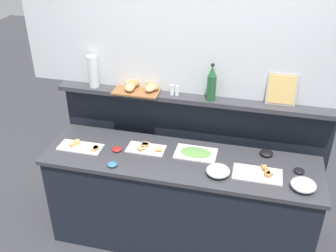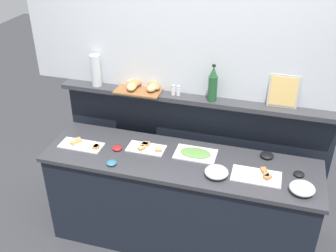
{
  "view_description": "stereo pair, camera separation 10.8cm",
  "coord_description": "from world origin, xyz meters",
  "px_view_note": "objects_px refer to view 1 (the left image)",
  "views": [
    {
      "loc": [
        0.53,
        -2.56,
        2.73
      ],
      "look_at": [
        -0.13,
        0.1,
        1.13
      ],
      "focal_mm": 42.36,
      "sensor_mm": 36.0,
      "label": 1
    },
    {
      "loc": [
        0.63,
        -2.54,
        2.73
      ],
      "look_at": [
        -0.13,
        0.1,
        1.13
      ],
      "focal_mm": 42.36,
      "sensor_mm": 36.0,
      "label": 2
    }
  ],
  "objects_px": {
    "sandwich_platter_rear": "(146,148)",
    "cold_cuts_platter": "(196,153)",
    "bread_basket": "(140,87)",
    "sandwich_platter_front": "(259,174)",
    "glass_bowl_medium": "(218,171)",
    "condiment_bowl_red": "(112,164)",
    "salt_shaker": "(172,90)",
    "glass_bowl_large": "(303,185)",
    "wine_bottle_green": "(212,84)",
    "water_carafe": "(93,72)",
    "sandwich_platter_side": "(82,147)",
    "pepper_shaker": "(177,91)",
    "condiment_bowl_teal": "(267,153)",
    "framed_picture": "(282,89)",
    "condiment_bowl_cream": "(299,171)",
    "condiment_bowl_dark": "(117,149)"
  },
  "relations": [
    {
      "from": "condiment_bowl_red",
      "to": "salt_shaker",
      "type": "bearing_deg",
      "value": 62.23
    },
    {
      "from": "condiment_bowl_teal",
      "to": "bread_basket",
      "type": "height_order",
      "value": "bread_basket"
    },
    {
      "from": "sandwich_platter_rear",
      "to": "sandwich_platter_side",
      "type": "bearing_deg",
      "value": -168.47
    },
    {
      "from": "sandwich_platter_rear",
      "to": "pepper_shaker",
      "type": "distance_m",
      "value": 0.55
    },
    {
      "from": "salt_shaker",
      "to": "bread_basket",
      "type": "bearing_deg",
      "value": 176.62
    },
    {
      "from": "sandwich_platter_side",
      "to": "glass_bowl_medium",
      "type": "distance_m",
      "value": 1.16
    },
    {
      "from": "sandwich_platter_front",
      "to": "glass_bowl_medium",
      "type": "distance_m",
      "value": 0.32
    },
    {
      "from": "condiment_bowl_dark",
      "to": "bread_basket",
      "type": "bearing_deg",
      "value": 79.81
    },
    {
      "from": "cold_cuts_platter",
      "to": "glass_bowl_medium",
      "type": "height_order",
      "value": "glass_bowl_medium"
    },
    {
      "from": "condiment_bowl_teal",
      "to": "salt_shaker",
      "type": "relative_size",
      "value": 1.25
    },
    {
      "from": "glass_bowl_medium",
      "to": "condiment_bowl_red",
      "type": "distance_m",
      "value": 0.82
    },
    {
      "from": "sandwich_platter_front",
      "to": "cold_cuts_platter",
      "type": "xyz_separation_m",
      "value": [
        -0.52,
        0.16,
        0.0
      ]
    },
    {
      "from": "water_carafe",
      "to": "condiment_bowl_dark",
      "type": "bearing_deg",
      "value": -50.9
    },
    {
      "from": "glass_bowl_large",
      "to": "wine_bottle_green",
      "type": "relative_size",
      "value": 0.58
    },
    {
      "from": "cold_cuts_platter",
      "to": "water_carafe",
      "type": "distance_m",
      "value": 1.14
    },
    {
      "from": "bread_basket",
      "to": "sandwich_platter_front",
      "type": "bearing_deg",
      "value": -23.98
    },
    {
      "from": "cold_cuts_platter",
      "to": "glass_bowl_large",
      "type": "relative_size",
      "value": 1.85
    },
    {
      "from": "sandwich_platter_side",
      "to": "wine_bottle_green",
      "type": "relative_size",
      "value": 1.17
    },
    {
      "from": "sandwich_platter_front",
      "to": "condiment_bowl_teal",
      "type": "distance_m",
      "value": 0.29
    },
    {
      "from": "condiment_bowl_teal",
      "to": "salt_shaker",
      "type": "distance_m",
      "value": 0.94
    },
    {
      "from": "glass_bowl_medium",
      "to": "water_carafe",
      "type": "height_order",
      "value": "water_carafe"
    },
    {
      "from": "condiment_bowl_red",
      "to": "wine_bottle_green",
      "type": "relative_size",
      "value": 0.26
    },
    {
      "from": "condiment_bowl_cream",
      "to": "framed_picture",
      "type": "distance_m",
      "value": 0.66
    },
    {
      "from": "framed_picture",
      "to": "condiment_bowl_cream",
      "type": "bearing_deg",
      "value": -63.99
    },
    {
      "from": "bread_basket",
      "to": "glass_bowl_large",
      "type": "bearing_deg",
      "value": -22.51
    },
    {
      "from": "sandwich_platter_side",
      "to": "condiment_bowl_teal",
      "type": "distance_m",
      "value": 1.53
    },
    {
      "from": "bread_basket",
      "to": "pepper_shaker",
      "type": "bearing_deg",
      "value": -2.93
    },
    {
      "from": "condiment_bowl_red",
      "to": "water_carafe",
      "type": "bearing_deg",
      "value": 121.08
    },
    {
      "from": "sandwich_platter_rear",
      "to": "cold_cuts_platter",
      "type": "relative_size",
      "value": 0.94
    },
    {
      "from": "sandwich_platter_front",
      "to": "condiment_bowl_cream",
      "type": "distance_m",
      "value": 0.31
    },
    {
      "from": "sandwich_platter_rear",
      "to": "salt_shaker",
      "type": "distance_m",
      "value": 0.54
    },
    {
      "from": "condiment_bowl_dark",
      "to": "salt_shaker",
      "type": "bearing_deg",
      "value": 48.53
    },
    {
      "from": "bread_basket",
      "to": "framed_picture",
      "type": "xyz_separation_m",
      "value": [
        1.18,
        0.02,
        0.1
      ]
    },
    {
      "from": "sandwich_platter_front",
      "to": "cold_cuts_platter",
      "type": "distance_m",
      "value": 0.54
    },
    {
      "from": "wine_bottle_green",
      "to": "bread_basket",
      "type": "height_order",
      "value": "wine_bottle_green"
    },
    {
      "from": "pepper_shaker",
      "to": "water_carafe",
      "type": "height_order",
      "value": "water_carafe"
    },
    {
      "from": "glass_bowl_medium",
      "to": "pepper_shaker",
      "type": "relative_size",
      "value": 2.09
    },
    {
      "from": "sandwich_platter_side",
      "to": "glass_bowl_medium",
      "type": "xyz_separation_m",
      "value": [
        1.16,
        -0.1,
        0.02
      ]
    },
    {
      "from": "sandwich_platter_rear",
      "to": "cold_cuts_platter",
      "type": "bearing_deg",
      "value": 4.31
    },
    {
      "from": "condiment_bowl_red",
      "to": "framed_picture",
      "type": "relative_size",
      "value": 0.31
    },
    {
      "from": "glass_bowl_medium",
      "to": "condiment_bowl_cream",
      "type": "height_order",
      "value": "glass_bowl_medium"
    },
    {
      "from": "wine_bottle_green",
      "to": "water_carafe",
      "type": "height_order",
      "value": "wine_bottle_green"
    },
    {
      "from": "wine_bottle_green",
      "to": "bread_basket",
      "type": "xyz_separation_m",
      "value": [
        -0.63,
        0.04,
        -0.11
      ]
    },
    {
      "from": "sandwich_platter_side",
      "to": "pepper_shaker",
      "type": "relative_size",
      "value": 4.24
    },
    {
      "from": "wine_bottle_green",
      "to": "condiment_bowl_red",
      "type": "bearing_deg",
      "value": -137.67
    },
    {
      "from": "sandwich_platter_front",
      "to": "wine_bottle_green",
      "type": "bearing_deg",
      "value": 135.61
    },
    {
      "from": "glass_bowl_large",
      "to": "framed_picture",
      "type": "bearing_deg",
      "value": 109.72
    },
    {
      "from": "glass_bowl_medium",
      "to": "sandwich_platter_rear",
      "type": "bearing_deg",
      "value": 161.89
    },
    {
      "from": "salt_shaker",
      "to": "water_carafe",
      "type": "bearing_deg",
      "value": 180.0
    },
    {
      "from": "condiment_bowl_dark",
      "to": "wine_bottle_green",
      "type": "height_order",
      "value": "wine_bottle_green"
    }
  ]
}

